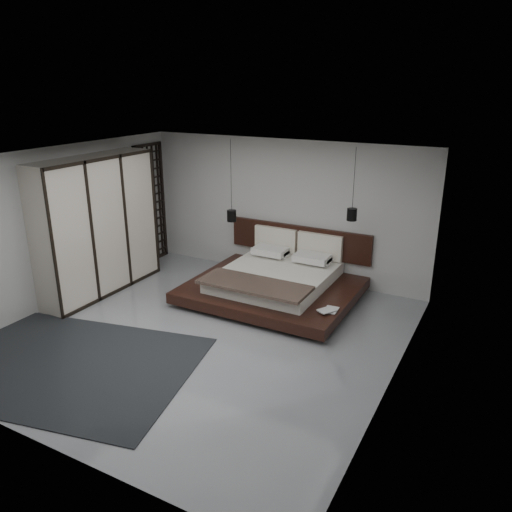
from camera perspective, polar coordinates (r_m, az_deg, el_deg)
The scene contains 14 objects.
floor at distance 8.17m, azimuth -6.12°, elevation -8.83°, with size 6.00×6.00×0.00m, color gray.
ceiling at distance 7.29m, azimuth -6.91°, elevation 10.97°, with size 6.00×6.00×0.00m, color white.
wall_back at distance 10.12m, azimuth 3.14°, elevation 5.35°, with size 6.00×6.00×0.00m, color #B3B3B1.
wall_front at distance 5.61m, azimuth -24.16°, elevation -8.31°, with size 6.00×6.00×0.00m, color #B3B3B1.
wall_left at distance 9.58m, azimuth -21.51°, elevation 3.20°, with size 6.00×6.00×0.00m, color #B3B3B1.
wall_right at distance 6.50m, azimuth 15.99°, elevation -3.55°, with size 6.00×6.00×0.00m, color #B3B3B1.
lattice_screen at distance 11.25m, azimuth -11.91°, elevation 5.86°, with size 0.05×0.90×2.60m, color black.
bed at distance 9.36m, azimuth 2.25°, elevation -2.90°, with size 3.00×2.48×1.11m.
book_lower at distance 8.35m, azimuth 7.84°, elevation -6.02°, with size 0.22×0.29×0.03m, color #99724C.
book_upper at distance 8.32m, azimuth 7.63°, elevation -5.92°, with size 0.20×0.28×0.02m, color #99724C.
pendant_left at distance 10.01m, azimuth -2.80°, elevation 4.65°, with size 0.19×0.19×1.61m.
pendant_right at distance 8.95m, azimuth 10.90°, elevation 4.70°, with size 0.18×0.18×1.28m.
wardrobe at distance 9.77m, azimuth -17.66°, elevation 3.29°, with size 0.62×2.64×2.59m.
rug at distance 7.80m, azimuth -20.84°, elevation -11.52°, with size 3.62×2.59×0.02m, color black.
Camera 1 is at (4.13, -5.91, 3.85)m, focal length 35.00 mm.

